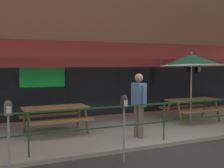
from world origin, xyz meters
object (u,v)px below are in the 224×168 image
at_px(picnic_table_left, 56,112).
at_px(pedestrian_walking, 139,102).
at_px(picnic_table_centre, 193,104).
at_px(patio_umbrella_centre, 192,60).
at_px(parking_meter_near, 8,115).
at_px(parking_meter_far, 124,108).

distance_m(picnic_table_left, pedestrian_walking, 2.37).
bearing_deg(picnic_table_centre, picnic_table_left, 177.23).
xyz_separation_m(patio_umbrella_centre, pedestrian_walking, (-2.87, -1.29, -1.12)).
bearing_deg(parking_meter_near, parking_meter_far, -2.33).
bearing_deg(pedestrian_walking, parking_meter_far, -130.58).
bearing_deg(parking_meter_far, parking_meter_near, 177.67).
relative_size(picnic_table_centre, parking_meter_far, 1.27).
height_order(picnic_table_centre, pedestrian_walking, pedestrian_walking).
bearing_deg(patio_umbrella_centre, picnic_table_left, 178.57).
bearing_deg(parking_meter_near, patio_umbrella_centre, 22.23).
distance_m(picnic_table_left, parking_meter_near, 3.21).
height_order(patio_umbrella_centre, parking_meter_near, patio_umbrella_centre).
xyz_separation_m(picnic_table_centre, patio_umbrella_centre, (0.00, 0.11, 1.47)).
distance_m(picnic_table_centre, patio_umbrella_centre, 1.48).
bearing_deg(picnic_table_centre, parking_meter_far, -147.56).
height_order(patio_umbrella_centre, pedestrian_walking, patio_umbrella_centre).
bearing_deg(picnic_table_centre, patio_umbrella_centre, 90.00).
height_order(parking_meter_near, parking_meter_far, same).
height_order(picnic_table_centre, parking_meter_far, parking_meter_far).
bearing_deg(parking_meter_far, picnic_table_centre, 32.44).
bearing_deg(picnic_table_left, parking_meter_near, -120.97).
bearing_deg(pedestrian_walking, patio_umbrella_centre, 24.28).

